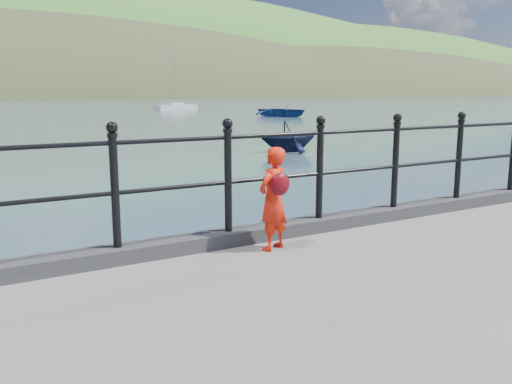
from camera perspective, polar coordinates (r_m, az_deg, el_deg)
ground at (r=6.59m, az=1.31°, el=-12.84°), size 600.00×600.00×0.00m
kerb at (r=6.12m, az=2.10°, el=-4.05°), size 60.00×0.30×0.15m
railing at (r=5.97m, az=2.15°, el=2.92°), size 18.11×0.11×1.20m
far_shore at (r=249.32m, az=-20.85°, el=4.14°), size 830.00×200.00×156.00m
child at (r=5.53m, az=1.84°, el=-0.65°), size 0.46×0.39×1.07m
launch_blue at (r=55.84m, az=2.86°, el=8.54°), size 5.46×6.63×1.19m
launch_navy at (r=23.62m, az=3.43°, el=5.86°), size 2.81×2.52×1.33m
sailboat_far at (r=75.91m, az=-8.45°, el=8.80°), size 6.65×3.49×9.16m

